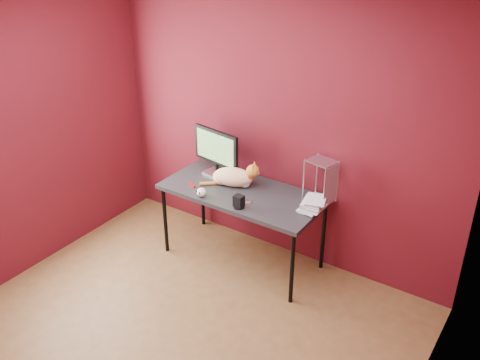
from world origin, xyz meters
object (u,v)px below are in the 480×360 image
Objects in this scene: desk at (242,196)px; book_stack at (308,147)px; monitor at (216,150)px; speaker at (239,202)px; skull_mug at (201,192)px; cat at (234,177)px.

desk is 0.87m from book_stack.
desk is 2.83× the size of monitor.
speaker is (0.14, -0.26, 0.10)m from desk.
speaker is at bearing -62.59° from desk.
skull_mug is at bearing -63.31° from monitor.
cat is 4.44× the size of speaker.
speaker is 0.10× the size of book_stack.
skull_mug is at bearing -173.35° from speaker.
speaker is 0.77m from book_stack.
desk is at bearing 119.78° from speaker.
book_stack is at bearing 37.02° from speaker.
speaker is at bearing 20.72° from skull_mug.
desk is at bearing 65.88° from skull_mug.
monitor is 1.04× the size of cat.
cat reaches higher than skull_mug.
desk is 0.20m from cat.
monitor is at bearing 159.80° from desk.
monitor is 4.62× the size of speaker.
desk is 0.52m from monitor.
book_stack is (0.61, 0.06, 0.62)m from desk.
skull_mug is (-0.25, -0.29, 0.09)m from desk.
cat is (0.26, -0.10, -0.17)m from monitor.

